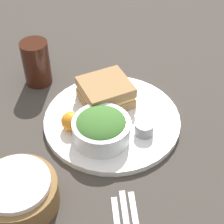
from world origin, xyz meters
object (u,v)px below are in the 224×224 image
at_px(salad_bowl, 101,128).
at_px(bread_basket, 18,193).
at_px(sandwich, 104,93).
at_px(drink_glass, 36,63).
at_px(plate, 112,120).
at_px(dressing_cup, 144,128).

xyz_separation_m(salad_bowl, bread_basket, (-0.12, 0.20, -0.01)).
height_order(sandwich, drink_glass, drink_glass).
bearing_deg(plate, drink_glass, 36.23).
xyz_separation_m(sandwich, drink_glass, (0.15, 0.15, 0.02)).
height_order(salad_bowl, dressing_cup, salad_bowl).
height_order(drink_glass, bread_basket, drink_glass).
distance_m(sandwich, drink_glass, 0.21).
height_order(dressing_cup, bread_basket, bread_basket).
bearing_deg(sandwich, bread_basket, 135.20).
relative_size(salad_bowl, drink_glass, 1.07).
distance_m(plate, sandwich, 0.07).
height_order(salad_bowl, bread_basket, salad_bowl).
relative_size(plate, bread_basket, 2.08).
bearing_deg(drink_glass, salad_bowl, -156.86).
bearing_deg(bread_basket, sandwich, -44.80).
distance_m(plate, drink_glass, 0.26).
bearing_deg(dressing_cup, bread_basket, 109.66).
distance_m(sandwich, dressing_cup, 0.14).
bearing_deg(salad_bowl, plate, -35.54).
bearing_deg(sandwich, salad_bowl, 162.79).
height_order(dressing_cup, drink_glass, drink_glass).
bearing_deg(dressing_cup, sandwich, 25.92).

